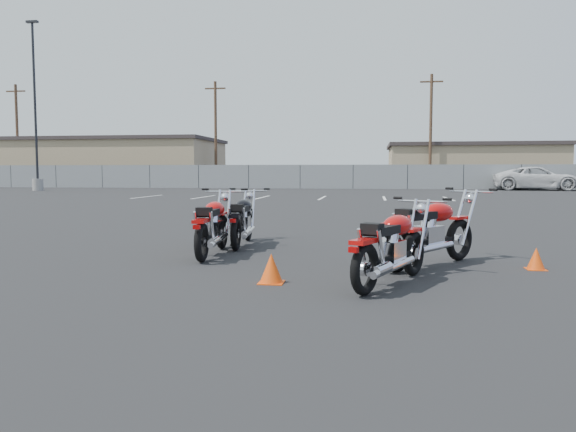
# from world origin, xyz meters

# --- Properties ---
(ground) EXTENTS (120.00, 120.00, 0.00)m
(ground) POSITION_xyz_m (0.00, 0.00, 0.00)
(ground) COLOR black
(ground) RESTS_ON ground
(motorcycle_front_red) EXTENTS (0.79, 2.05, 1.00)m
(motorcycle_front_red) POSITION_xyz_m (-1.02, 0.97, 0.46)
(motorcycle_front_red) COLOR black
(motorcycle_front_red) RESTS_ON ground
(motorcycle_second_black) EXTENTS (0.77, 2.00, 0.98)m
(motorcycle_second_black) POSITION_xyz_m (-0.83, 2.14, 0.44)
(motorcycle_second_black) COLOR black
(motorcycle_second_black) RESTS_ON ground
(motorcycle_third_red) EXTENTS (1.21, 1.91, 0.97)m
(motorcycle_third_red) POSITION_xyz_m (1.62, -0.95, 0.44)
(motorcycle_third_red) COLOR black
(motorcycle_third_red) RESTS_ON ground
(motorcycle_rear_red) EXTENTS (1.68, 1.90, 1.05)m
(motorcycle_rear_red) POSITION_xyz_m (2.18, 0.41, 0.48)
(motorcycle_rear_red) COLOR black
(motorcycle_rear_red) RESTS_ON ground
(training_cone_near) EXTENTS (0.25, 0.25, 0.29)m
(training_cone_near) POSITION_xyz_m (3.54, 0.36, 0.15)
(training_cone_near) COLOR #F64D0C
(training_cone_near) RESTS_ON ground
(training_cone_extra) EXTENTS (0.29, 0.29, 0.34)m
(training_cone_extra) POSITION_xyz_m (0.25, -1.04, 0.17)
(training_cone_extra) COLOR #F64D0C
(training_cone_extra) RESTS_ON ground
(light_pole_west) EXTENTS (0.80, 0.70, 11.25)m
(light_pole_west) POSITION_xyz_m (-20.98, 27.71, 3.01)
(light_pole_west) COLOR gray
(light_pole_west) RESTS_ON ground
(chainlink_fence) EXTENTS (80.06, 0.06, 1.80)m
(chainlink_fence) POSITION_xyz_m (-0.00, 35.00, 0.90)
(chainlink_fence) COLOR slate
(chainlink_fence) RESTS_ON ground
(tan_building_west) EXTENTS (18.40, 10.40, 4.30)m
(tan_building_west) POSITION_xyz_m (-22.00, 42.00, 2.16)
(tan_building_west) COLOR #988562
(tan_building_west) RESTS_ON ground
(tan_building_east) EXTENTS (14.40, 9.40, 3.70)m
(tan_building_east) POSITION_xyz_m (10.00, 44.00, 1.86)
(tan_building_east) COLOR #988562
(tan_building_east) RESTS_ON ground
(utility_pole_a) EXTENTS (1.80, 0.24, 9.00)m
(utility_pole_a) POSITION_xyz_m (-30.00, 39.00, 4.69)
(utility_pole_a) COLOR #422D1F
(utility_pole_a) RESTS_ON ground
(utility_pole_b) EXTENTS (1.80, 0.24, 9.00)m
(utility_pole_b) POSITION_xyz_m (-12.00, 40.00, 4.69)
(utility_pole_b) COLOR #422D1F
(utility_pole_b) RESTS_ON ground
(utility_pole_c) EXTENTS (1.80, 0.24, 9.00)m
(utility_pole_c) POSITION_xyz_m (6.00, 39.00, 4.69)
(utility_pole_c) COLOR #422D1F
(utility_pole_c) RESTS_ON ground
(parking_line_stripes) EXTENTS (15.12, 4.00, 0.01)m
(parking_line_stripes) POSITION_xyz_m (-2.50, 20.00, 0.00)
(parking_line_stripes) COLOR silver
(parking_line_stripes) RESTS_ON ground
(white_van) EXTENTS (3.48, 7.00, 2.56)m
(white_van) POSITION_xyz_m (12.73, 33.50, 1.28)
(white_van) COLOR silver
(white_van) RESTS_ON ground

